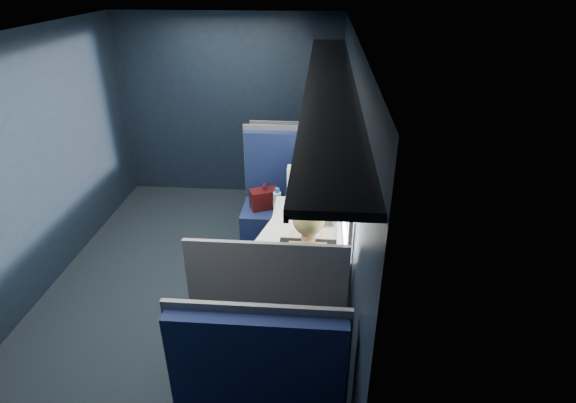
# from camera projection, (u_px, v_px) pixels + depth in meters

# --- Properties ---
(ground) EXTENTS (2.80, 4.20, 0.01)m
(ground) POSITION_uv_depth(u_px,v_px,m) (196.00, 285.00, 4.38)
(ground) COLOR black
(room_shell) EXTENTS (3.00, 4.40, 2.40)m
(room_shell) POSITION_uv_depth(u_px,v_px,m) (182.00, 141.00, 3.69)
(room_shell) COLOR black
(room_shell) RESTS_ON ground
(table) EXTENTS (0.62, 1.00, 0.74)m
(table) POSITION_uv_depth(u_px,v_px,m) (303.00, 230.00, 4.00)
(table) COLOR #54565E
(table) RESTS_ON ground
(seat_bay_near) EXTENTS (1.04, 0.62, 1.26)m
(seat_bay_near) POSITION_uv_depth(u_px,v_px,m) (289.00, 207.00, 4.90)
(seat_bay_near) COLOR #0C1438
(seat_bay_near) RESTS_ON ground
(seat_bay_far) EXTENTS (1.04, 0.62, 1.26)m
(seat_bay_far) POSITION_uv_depth(u_px,v_px,m) (272.00, 319.00, 3.36)
(seat_bay_far) COLOR #0C1438
(seat_bay_far) RESTS_ON ground
(seat_row_front) EXTENTS (1.04, 0.51, 1.16)m
(seat_row_front) POSITION_uv_depth(u_px,v_px,m) (295.00, 173.00, 5.72)
(seat_row_front) COLOR #0C1438
(seat_row_front) RESTS_ON ground
(man) EXTENTS (0.53, 0.56, 1.32)m
(man) POSITION_uv_depth(u_px,v_px,m) (313.00, 190.00, 4.59)
(man) COLOR black
(man) RESTS_ON ground
(woman) EXTENTS (0.53, 0.56, 1.32)m
(woman) POSITION_uv_depth(u_px,v_px,m) (307.00, 273.00, 3.34)
(woman) COLOR black
(woman) RESTS_ON ground
(papers) EXTENTS (0.80, 0.99, 0.01)m
(papers) POSITION_uv_depth(u_px,v_px,m) (301.00, 228.00, 3.88)
(papers) COLOR white
(papers) RESTS_ON table
(laptop) EXTENTS (0.29, 0.35, 0.24)m
(laptop) POSITION_uv_depth(u_px,v_px,m) (323.00, 213.00, 3.99)
(laptop) COLOR silver
(laptop) RESTS_ON table
(bottle_small) EXTENTS (0.06, 0.06, 0.22)m
(bottle_small) POSITION_uv_depth(u_px,v_px,m) (337.00, 203.00, 4.10)
(bottle_small) COLOR silver
(bottle_small) RESTS_ON table
(cup) EXTENTS (0.06, 0.06, 0.08)m
(cup) POSITION_uv_depth(u_px,v_px,m) (334.00, 197.00, 4.32)
(cup) COLOR white
(cup) RESTS_ON table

